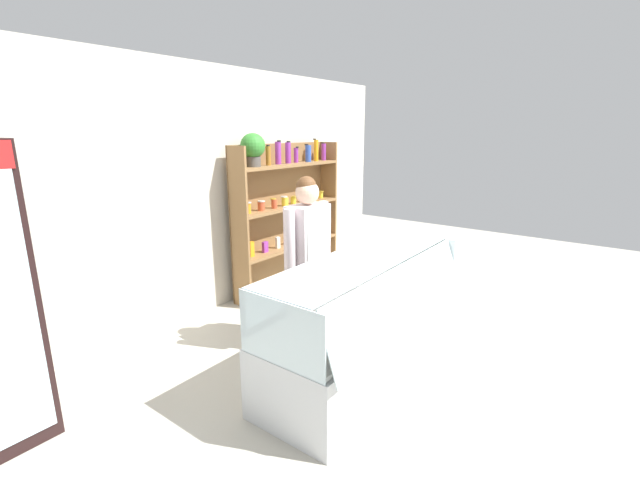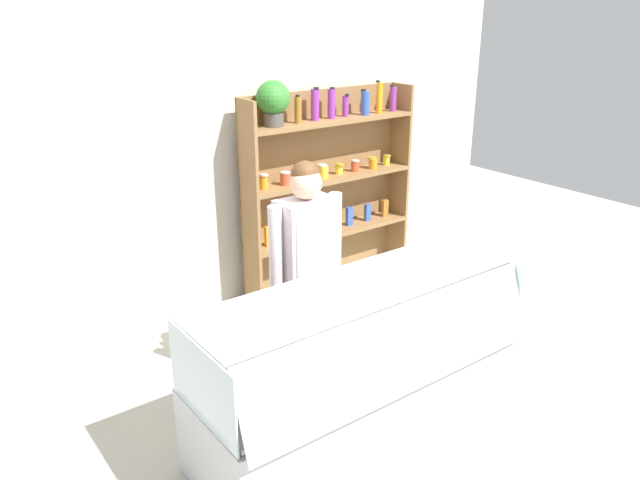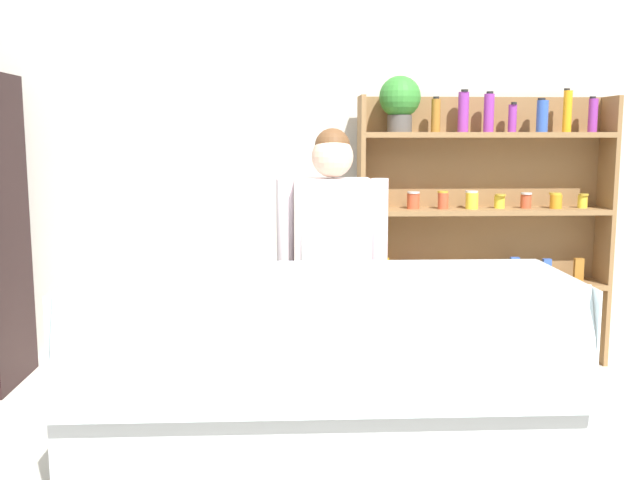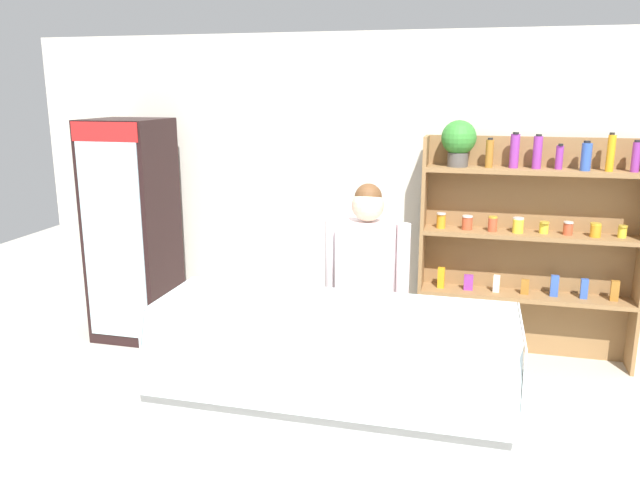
# 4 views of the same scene
# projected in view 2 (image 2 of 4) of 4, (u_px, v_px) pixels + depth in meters

# --- Properties ---
(ground_plane) EXTENTS (12.00, 12.00, 0.00)m
(ground_plane) POSITION_uv_depth(u_px,v_px,m) (374.00, 441.00, 3.89)
(ground_plane) COLOR #B7B2A3
(back_wall) EXTENTS (6.80, 0.10, 2.70)m
(back_wall) POSITION_uv_depth(u_px,v_px,m) (195.00, 160.00, 5.13)
(back_wall) COLOR beige
(back_wall) RESTS_ON ground
(shelving_unit) EXTENTS (1.73, 0.29, 1.98)m
(shelving_unit) POSITION_uv_depth(u_px,v_px,m) (321.00, 173.00, 5.63)
(shelving_unit) COLOR olive
(shelving_unit) RESTS_ON ground
(deli_display_case) EXTENTS (2.11, 0.81, 1.01)m
(deli_display_case) POSITION_uv_depth(u_px,v_px,m) (359.00, 391.00, 3.86)
(deli_display_case) COLOR silver
(deli_display_case) RESTS_ON ground
(shop_clerk) EXTENTS (0.57, 0.25, 1.63)m
(shop_clerk) POSITION_uv_depth(u_px,v_px,m) (307.00, 259.00, 4.18)
(shop_clerk) COLOR #4C4233
(shop_clerk) RESTS_ON ground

